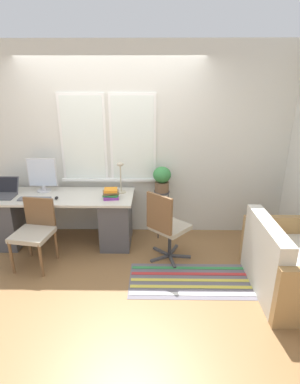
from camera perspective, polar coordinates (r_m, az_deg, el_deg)
name	(u,v)px	position (r m, az deg, el deg)	size (l,w,h in m)	color
ground_plane	(110,255)	(4.13, -7.57, -11.85)	(14.00, 14.00, 0.00)	olive
wall_back_with_window	(113,144)	(4.35, -7.01, 9.11)	(9.00, 0.12, 2.70)	silver
desk	(62,218)	(4.40, -16.34, -4.71)	(2.00, 0.70, 0.72)	beige
laptop	(4,192)	(4.52, -26.02, -0.04)	(0.32, 0.34, 0.23)	#4C4C51
monitor	(42,175)	(4.44, -19.83, 3.05)	(0.40, 0.19, 0.48)	silver
keyboard	(34,199)	(4.23, -21.18, -1.24)	(0.41, 0.13, 0.02)	slate
mouse	(56,198)	(4.15, -17.40, -1.07)	(0.04, 0.07, 0.04)	black
desk_lamp	(120,173)	(4.14, -5.64, 3.54)	(0.14, 0.14, 0.44)	#BCB299
book_stack	(111,194)	(4.01, -7.46, -0.32)	(0.23, 0.19, 0.13)	purple
desk_chair_wooden	(35,230)	(3.97, -21.12, -6.83)	(0.50, 0.51, 0.83)	brown
office_chair_swivel	(166,226)	(3.79, 3.15, -6.39)	(0.59, 0.59, 0.93)	#47474C
couch_loveseat	(285,267)	(3.67, 24.39, -12.87)	(0.73, 1.18, 0.81)	silver
plant_stand	(162,199)	(4.31, 2.23, -1.29)	(0.22, 0.22, 0.71)	#333338
potted_plant	(162,178)	(4.21, 2.29, 2.66)	(0.25, 0.25, 0.36)	brown
floor_rug_striped	(193,280)	(3.68, 8.20, -16.32)	(1.49, 0.66, 0.01)	slate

